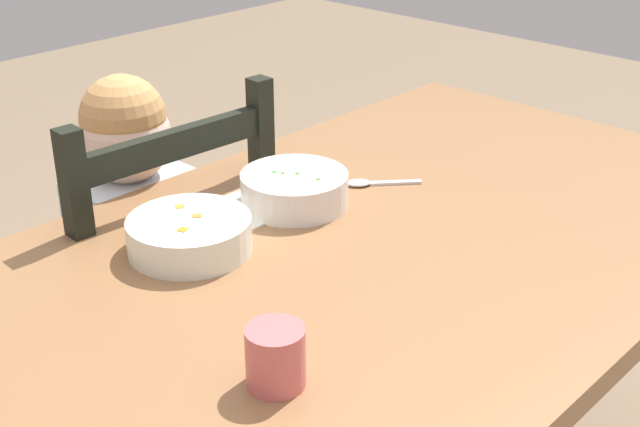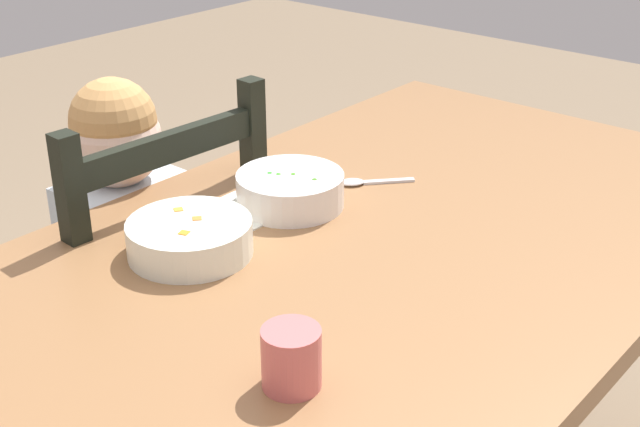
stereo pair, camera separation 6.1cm
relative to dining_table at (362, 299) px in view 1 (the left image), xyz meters
The scene contains 8 objects.
dining_table is the anchor object (origin of this frame).
dining_chair 0.53m from the dining_table, 100.26° to the left, with size 0.44×0.44×0.94m.
child_figure 0.48m from the dining_table, 100.04° to the left, with size 0.32×0.31×0.95m.
bowl_of_peas 0.23m from the dining_table, 80.58° to the left, with size 0.18×0.18×0.06m.
bowl_of_carrots 0.30m from the dining_table, 137.53° to the left, with size 0.19×0.19×0.06m.
spoon 0.25m from the dining_table, 37.75° to the left, with size 0.12×0.11×0.01m.
drinking_cup 0.40m from the dining_table, 155.64° to the right, with size 0.07×0.07×0.08m, color #D56666.
paper_napkin 0.25m from the dining_table, 93.48° to the left, with size 0.14×0.13×0.00m, color white.
Camera 1 is at (-0.92, -0.76, 1.39)m, focal length 48.29 mm.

